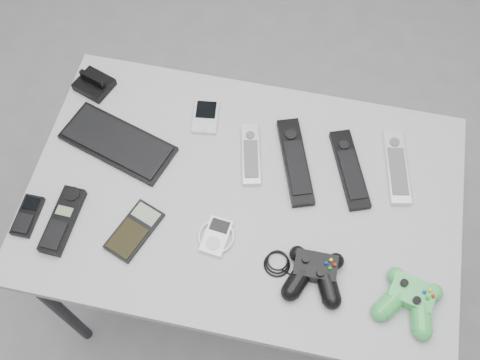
% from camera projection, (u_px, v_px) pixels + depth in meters
% --- Properties ---
extents(floor, '(3.50, 3.50, 0.00)m').
position_uv_depth(floor, '(223.00, 302.00, 1.96)').
color(floor, slate).
rests_on(floor, ground).
extents(desk, '(1.05, 0.68, 0.70)m').
position_uv_depth(desk, '(244.00, 205.00, 1.42)').
color(desk, gray).
rests_on(desk, floor).
extents(pda_keyboard, '(0.31, 0.20, 0.02)m').
position_uv_depth(pda_keyboard, '(118.00, 143.00, 1.43)').
color(pda_keyboard, black).
rests_on(pda_keyboard, desk).
extents(dock_bracket, '(0.11, 0.10, 0.05)m').
position_uv_depth(dock_bracket, '(93.00, 82.00, 1.50)').
color(dock_bracket, black).
rests_on(dock_bracket, desk).
extents(pda, '(0.08, 0.11, 0.02)m').
position_uv_depth(pda, '(205.00, 117.00, 1.47)').
color(pda, silver).
rests_on(pda, desk).
extents(remote_silver_a, '(0.08, 0.18, 0.02)m').
position_uv_depth(remote_silver_a, '(251.00, 154.00, 1.41)').
color(remote_silver_a, silver).
rests_on(remote_silver_a, desk).
extents(remote_black_a, '(0.13, 0.25, 0.02)m').
position_uv_depth(remote_black_a, '(295.00, 161.00, 1.40)').
color(remote_black_a, black).
rests_on(remote_black_a, desk).
extents(remote_black_b, '(0.13, 0.22, 0.02)m').
position_uv_depth(remote_black_b, '(350.00, 169.00, 1.39)').
color(remote_black_b, black).
rests_on(remote_black_b, desk).
extents(remote_silver_b, '(0.09, 0.22, 0.02)m').
position_uv_depth(remote_silver_b, '(396.00, 166.00, 1.40)').
color(remote_silver_b, silver).
rests_on(remote_silver_b, desk).
extents(mobile_phone, '(0.05, 0.10, 0.02)m').
position_uv_depth(mobile_phone, '(27.00, 216.00, 1.34)').
color(mobile_phone, black).
rests_on(mobile_phone, desk).
extents(cordless_handset, '(0.06, 0.17, 0.03)m').
position_uv_depth(cordless_handset, '(62.00, 220.00, 1.33)').
color(cordless_handset, black).
rests_on(cordless_handset, desk).
extents(calculator, '(0.12, 0.16, 0.01)m').
position_uv_depth(calculator, '(134.00, 231.00, 1.32)').
color(calculator, black).
rests_on(calculator, desk).
extents(mp3_player, '(0.10, 0.10, 0.02)m').
position_uv_depth(mp3_player, '(216.00, 236.00, 1.31)').
color(mp3_player, white).
rests_on(mp3_player, desk).
extents(controller_black, '(0.23, 0.15, 0.05)m').
position_uv_depth(controller_black, '(315.00, 273.00, 1.26)').
color(controller_black, black).
rests_on(controller_black, desk).
extents(controller_green, '(0.17, 0.17, 0.05)m').
position_uv_depth(controller_green, '(410.00, 299.00, 1.23)').
color(controller_green, '#258837').
rests_on(controller_green, desk).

